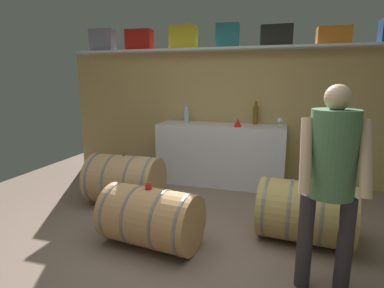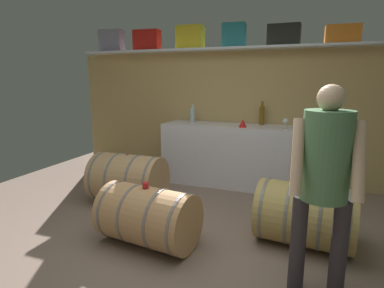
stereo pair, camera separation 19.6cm
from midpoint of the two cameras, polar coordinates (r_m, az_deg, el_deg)
The scene contains 19 objects.
ground_plane at distance 3.50m, azimuth 1.91°, elevation -15.04°, with size 6.59×8.24×0.02m, color #846C5E.
back_wall_panel at distance 4.99m, azimuth 8.94°, elevation 4.93°, with size 5.39×0.10×1.99m, color tan.
high_shelf_board at distance 4.83m, azimuth 8.95°, elevation 16.70°, with size 4.96×0.40×0.03m, color silver.
toolcase_grey at distance 5.67m, azimuth -13.38°, elevation 17.72°, with size 0.40×0.19×0.35m, color gray.
toolcase_red at distance 5.33m, azimuth -7.06°, elevation 18.15°, with size 0.42×0.19×0.32m, color red.
toolcase_yellow at distance 5.04m, azimuth 0.85°, elevation 18.76°, with size 0.40×0.24×0.34m, color gold.
toolcase_teal at distance 4.86m, azimuth 8.86°, elevation 18.86°, with size 0.32×0.24×0.34m, color #22737E.
toolcase_black at distance 4.76m, azimuth 17.54°, elevation 18.31°, with size 0.43×0.26×0.28m, color black.
toolcase_orange at distance 4.77m, azimuth 26.70°, elevation 17.30°, with size 0.42×0.30×0.23m, color orange.
work_cabinet at distance 4.76m, azimuth 7.38°, elevation -1.93°, with size 1.88×0.58×0.91m, color white.
wine_bottle_amber at distance 4.76m, azimuth 13.73°, elevation 5.28°, with size 0.07×0.07×0.34m.
wine_bottle_clear at distance 4.91m, azimuth 1.25°, elevation 5.42°, with size 0.08×0.08×0.28m.
wine_glass at distance 4.45m, azimuth 17.84°, elevation 3.92°, with size 0.07×0.07×0.14m.
red_funnel at distance 4.44m, azimuth 10.44°, elevation 3.74°, with size 0.11×0.11×0.12m, color red.
wine_barrel_near at distance 3.09m, azimuth -6.10°, elevation -12.90°, with size 0.97×0.67×0.57m.
wine_barrel_far at distance 3.27m, azimuth 21.47°, elevation -11.88°, with size 0.93×0.67×0.61m.
wine_barrel_flank at distance 4.09m, azimuth -10.13°, elevation -6.26°, with size 0.89×0.64×0.65m.
tasting_cup at distance 2.98m, azimuth -6.55°, elevation -7.44°, with size 0.06×0.06×0.05m, color red.
winemaker_pouring at distance 2.38m, azimuth 25.14°, elevation -4.64°, with size 0.46×0.39×1.53m.
Camera 2 is at (1.08, -2.31, 1.56)m, focal length 29.42 mm.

